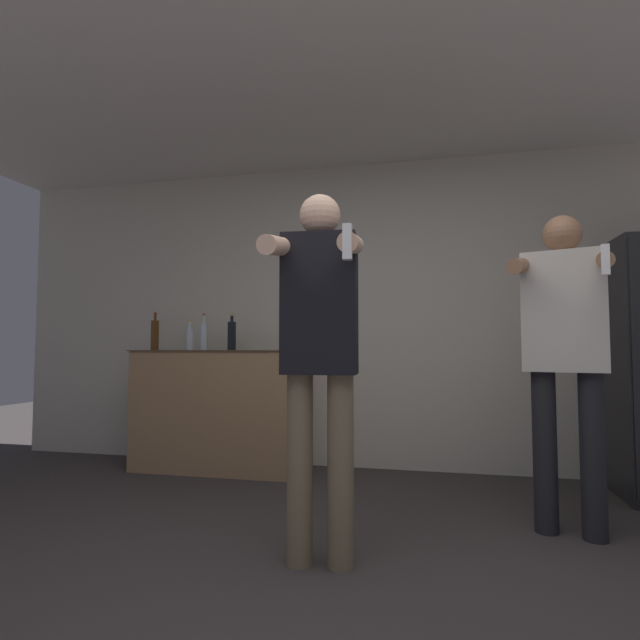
{
  "coord_description": "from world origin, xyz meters",
  "views": [
    {
      "loc": [
        0.3,
        -1.53,
        0.98
      ],
      "look_at": [
        -0.21,
        0.72,
        1.11
      ],
      "focal_mm": 28.0,
      "sensor_mm": 36.0,
      "label": 1
    }
  ],
  "objects_px": {
    "bottle_red_label": "(232,335)",
    "person_man_side": "(565,342)",
    "bottle_brown_liquor": "(204,336)",
    "bottle_clear_vodka": "(190,338)",
    "bottle_green_wine": "(155,335)",
    "person_woman_foreground": "(320,343)"
  },
  "relations": [
    {
      "from": "bottle_red_label",
      "to": "person_man_side",
      "type": "relative_size",
      "value": 0.18
    },
    {
      "from": "bottle_brown_liquor",
      "to": "bottle_red_label",
      "type": "relative_size",
      "value": 1.01
    },
    {
      "from": "bottle_clear_vodka",
      "to": "person_man_side",
      "type": "bearing_deg",
      "value": -19.29
    },
    {
      "from": "bottle_brown_liquor",
      "to": "bottle_green_wine",
      "type": "bearing_deg",
      "value": 180.0
    },
    {
      "from": "bottle_brown_liquor",
      "to": "person_woman_foreground",
      "type": "bearing_deg",
      "value": -49.58
    },
    {
      "from": "bottle_brown_liquor",
      "to": "bottle_clear_vodka",
      "type": "height_order",
      "value": "bottle_brown_liquor"
    },
    {
      "from": "bottle_brown_liquor",
      "to": "bottle_red_label",
      "type": "bearing_deg",
      "value": 0.0
    },
    {
      "from": "bottle_green_wine",
      "to": "person_woman_foreground",
      "type": "xyz_separation_m",
      "value": [
        1.79,
        -1.58,
        -0.09
      ]
    },
    {
      "from": "person_man_side",
      "to": "bottle_green_wine",
      "type": "bearing_deg",
      "value": 162.67
    },
    {
      "from": "person_man_side",
      "to": "person_woman_foreground",
      "type": "bearing_deg",
      "value": -151.74
    },
    {
      "from": "bottle_clear_vodka",
      "to": "bottle_brown_liquor",
      "type": "bearing_deg",
      "value": -0.0
    },
    {
      "from": "bottle_red_label",
      "to": "person_woman_foreground",
      "type": "relative_size",
      "value": 0.18
    },
    {
      "from": "bottle_brown_liquor",
      "to": "person_man_side",
      "type": "height_order",
      "value": "person_man_side"
    },
    {
      "from": "bottle_clear_vodka",
      "to": "person_woman_foreground",
      "type": "height_order",
      "value": "person_woman_foreground"
    },
    {
      "from": "bottle_red_label",
      "to": "person_woman_foreground",
      "type": "xyz_separation_m",
      "value": [
        1.1,
        -1.58,
        -0.09
      ]
    },
    {
      "from": "bottle_clear_vodka",
      "to": "person_woman_foreground",
      "type": "bearing_deg",
      "value": -47.01
    },
    {
      "from": "person_woman_foreground",
      "to": "person_man_side",
      "type": "relative_size",
      "value": 1.0
    },
    {
      "from": "bottle_green_wine",
      "to": "person_woman_foreground",
      "type": "relative_size",
      "value": 0.19
    },
    {
      "from": "bottle_brown_liquor",
      "to": "person_man_side",
      "type": "relative_size",
      "value": 0.18
    },
    {
      "from": "bottle_red_label",
      "to": "person_woman_foreground",
      "type": "bearing_deg",
      "value": -55.2
    },
    {
      "from": "bottle_red_label",
      "to": "bottle_green_wine",
      "type": "height_order",
      "value": "bottle_green_wine"
    },
    {
      "from": "bottle_green_wine",
      "to": "person_man_side",
      "type": "distance_m",
      "value": 3.13
    }
  ]
}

